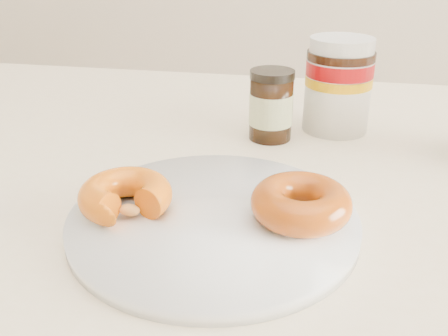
% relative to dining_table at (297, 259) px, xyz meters
% --- Properties ---
extents(dining_table, '(1.40, 0.90, 0.75)m').
position_rel_dining_table_xyz_m(dining_table, '(0.00, 0.00, 0.00)').
color(dining_table, '#FCE6C0').
rests_on(dining_table, ground).
extents(plate, '(0.26, 0.26, 0.01)m').
position_rel_dining_table_xyz_m(plate, '(-0.08, -0.08, 0.09)').
color(plate, white).
rests_on(plate, dining_table).
extents(donut_bitten, '(0.11, 0.11, 0.03)m').
position_rel_dining_table_xyz_m(donut_bitten, '(-0.16, -0.09, 0.11)').
color(donut_bitten, '#E8590D').
rests_on(donut_bitten, plate).
extents(donut_whole, '(0.10, 0.10, 0.03)m').
position_rel_dining_table_xyz_m(donut_whole, '(0.00, -0.08, 0.11)').
color(donut_whole, '#9E3E0A').
rests_on(donut_whole, plate).
extents(nutella_jar, '(0.09, 0.09, 0.12)m').
position_rel_dining_table_xyz_m(nutella_jar, '(0.03, 0.19, 0.15)').
color(nutella_jar, white).
rests_on(nutella_jar, dining_table).
extents(dark_jar, '(0.06, 0.06, 0.09)m').
position_rel_dining_table_xyz_m(dark_jar, '(-0.05, 0.14, 0.13)').
color(dark_jar, black).
rests_on(dark_jar, dining_table).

